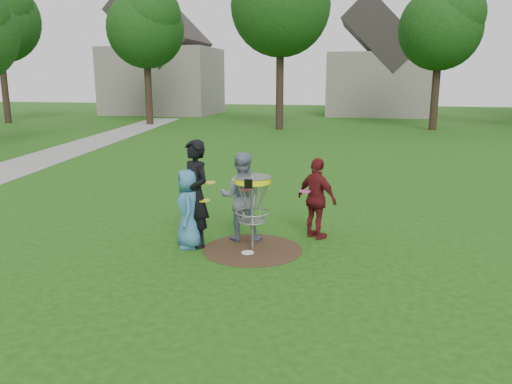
% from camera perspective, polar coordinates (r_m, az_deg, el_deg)
% --- Properties ---
extents(ground, '(100.00, 100.00, 0.00)m').
position_cam_1_polar(ground, '(9.05, -0.39, -6.60)').
color(ground, '#19470F').
rests_on(ground, ground).
extents(dirt_patch, '(1.80, 1.80, 0.01)m').
position_cam_1_polar(dirt_patch, '(9.04, -0.39, -6.58)').
color(dirt_patch, '#47331E').
rests_on(dirt_patch, ground).
extents(concrete_path, '(7.75, 39.92, 0.02)m').
position_cam_1_polar(concrete_path, '(20.38, -23.80, 3.30)').
color(concrete_path, '#9E9E99').
rests_on(concrete_path, ground).
extents(player_blue, '(0.66, 0.81, 1.44)m').
position_cam_1_polar(player_blue, '(9.08, -7.68, -1.89)').
color(player_blue, teal).
rests_on(player_blue, ground).
extents(player_black, '(0.85, 0.82, 1.96)m').
position_cam_1_polar(player_black, '(9.07, -7.00, -0.21)').
color(player_black, black).
rests_on(player_black, ground).
extents(player_grey, '(0.91, 0.76, 1.68)m').
position_cam_1_polar(player_grey, '(9.40, -1.69, -0.51)').
color(player_grey, gray).
rests_on(player_grey, ground).
extents(player_maroon, '(0.96, 0.85, 1.56)m').
position_cam_1_polar(player_maroon, '(9.54, 6.97, -0.77)').
color(player_maroon, maroon).
rests_on(player_maroon, ground).
extents(disc_on_grass, '(0.22, 0.22, 0.02)m').
position_cam_1_polar(disc_on_grass, '(8.86, -0.96, -6.96)').
color(disc_on_grass, white).
rests_on(disc_on_grass, ground).
extents(disc_golf_basket, '(0.66, 0.67, 1.38)m').
position_cam_1_polar(disc_golf_basket, '(8.76, -0.40, -0.31)').
color(disc_golf_basket, '#9EA0A5').
rests_on(disc_golf_basket, ground).
extents(held_discs, '(1.94, 1.00, 0.33)m').
position_cam_1_polar(held_discs, '(9.05, -1.64, 0.12)').
color(held_discs, yellow).
rests_on(held_discs, ground).
extents(tree_row, '(51.20, 17.42, 9.90)m').
position_cam_1_polar(tree_row, '(29.21, 9.60, 18.98)').
color(tree_row, '#38281C').
rests_on(tree_row, ground).
extents(house_row, '(44.50, 10.65, 11.62)m').
position_cam_1_polar(house_row, '(41.52, 16.42, 13.93)').
color(house_row, gray).
rests_on(house_row, ground).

